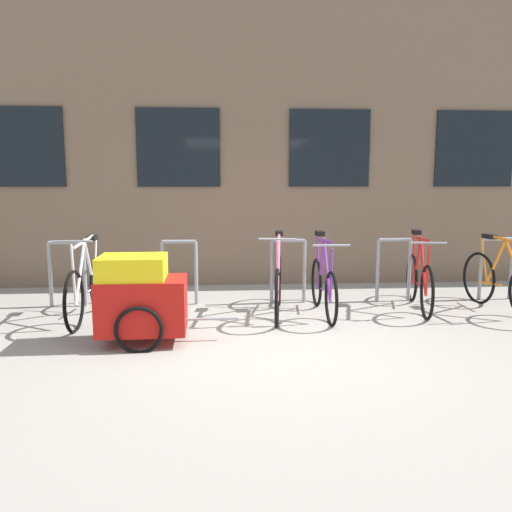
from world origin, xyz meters
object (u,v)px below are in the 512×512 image
bicycle_purple (323,285)px  bicycle_pink (278,284)px  bicycle_red (419,280)px  bike_trailer (141,297)px  bicycle_white (87,287)px  bicycle_orange (502,282)px

bicycle_purple → bicycle_pink: bearing=176.2°
bicycle_purple → bicycle_red: bearing=8.1°
bicycle_pink → bicycle_purple: bicycle_purple is taller
bicycle_purple → bike_trailer: bicycle_purple is taller
bicycle_white → bike_trailer: 1.28m
bicycle_pink → bicycle_white: same height
bicycle_white → bike_trailer: bearing=-51.1°
bicycle_orange → bicycle_purple: bicycle_purple is taller
bicycle_pink → bicycle_red: size_ratio=1.05×
bicycle_orange → bicycle_red: (-1.02, 0.22, -0.01)m
bicycle_red → bicycle_orange: bearing=-12.1°
bicycle_orange → bike_trailer: bicycle_orange is taller
bicycle_red → bike_trailer: bearing=-160.8°
bicycle_orange → bike_trailer: size_ratio=1.19×
bicycle_purple → bike_trailer: 2.38m
bicycle_white → bike_trailer: size_ratio=1.22×
bicycle_pink → bicycle_red: bearing=4.5°
bicycle_orange → bike_trailer: 4.60m
bicycle_white → bicycle_orange: bearing=-0.0°
bicycle_pink → bicycle_purple: 0.58m
bike_trailer → bicycle_purple: bearing=25.5°
bike_trailer → bicycle_orange: bearing=12.5°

